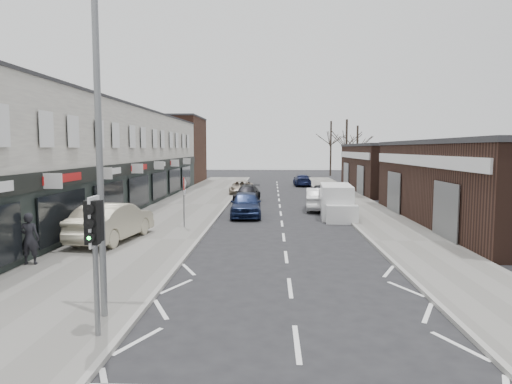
# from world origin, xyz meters

# --- Properties ---
(ground) EXTENTS (160.00, 160.00, 0.00)m
(ground) POSITION_xyz_m (0.00, 0.00, 0.00)
(ground) COLOR black
(ground) RESTS_ON ground
(pavement_left) EXTENTS (5.50, 64.00, 0.12)m
(pavement_left) POSITION_xyz_m (-6.75, 22.00, 0.06)
(pavement_left) COLOR slate
(pavement_left) RESTS_ON ground
(pavement_right) EXTENTS (3.50, 64.00, 0.12)m
(pavement_right) POSITION_xyz_m (5.75, 22.00, 0.06)
(pavement_right) COLOR slate
(pavement_right) RESTS_ON ground
(shop_terrace_left) EXTENTS (8.00, 41.00, 7.10)m
(shop_terrace_left) POSITION_xyz_m (-13.50, 19.50, 3.55)
(shop_terrace_left) COLOR silver
(shop_terrace_left) RESTS_ON ground
(brick_block_far) EXTENTS (8.00, 10.00, 8.00)m
(brick_block_far) POSITION_xyz_m (-13.50, 45.00, 4.00)
(brick_block_far) COLOR #47281E
(brick_block_far) RESTS_ON ground
(right_unit_near) EXTENTS (10.00, 18.00, 4.50)m
(right_unit_near) POSITION_xyz_m (12.50, 14.00, 2.25)
(right_unit_near) COLOR #331E17
(right_unit_near) RESTS_ON ground
(right_unit_far) EXTENTS (10.00, 16.00, 4.50)m
(right_unit_far) POSITION_xyz_m (12.50, 34.00, 2.25)
(right_unit_far) COLOR #331E17
(right_unit_far) RESTS_ON ground
(tree_far_a) EXTENTS (3.60, 3.60, 8.00)m
(tree_far_a) POSITION_xyz_m (9.00, 48.00, 0.00)
(tree_far_a) COLOR #382D26
(tree_far_a) RESTS_ON ground
(tree_far_b) EXTENTS (3.60, 3.60, 7.50)m
(tree_far_b) POSITION_xyz_m (11.50, 54.00, 0.00)
(tree_far_b) COLOR #382D26
(tree_far_b) RESTS_ON ground
(tree_far_c) EXTENTS (3.60, 3.60, 8.50)m
(tree_far_c) POSITION_xyz_m (8.50, 60.00, 0.00)
(tree_far_c) COLOR #382D26
(tree_far_c) RESTS_ON ground
(traffic_light) EXTENTS (0.28, 0.60, 3.10)m
(traffic_light) POSITION_xyz_m (-4.40, -2.02, 2.41)
(traffic_light) COLOR slate
(traffic_light) RESTS_ON pavement_left
(street_lamp) EXTENTS (2.23, 0.22, 8.00)m
(street_lamp) POSITION_xyz_m (-4.53, -0.80, 4.62)
(street_lamp) COLOR slate
(street_lamp) RESTS_ON pavement_left
(warning_sign) EXTENTS (0.12, 0.80, 2.70)m
(warning_sign) POSITION_xyz_m (-5.16, 12.00, 2.20)
(warning_sign) COLOR slate
(warning_sign) RESTS_ON pavement_left
(white_van) EXTENTS (2.14, 5.30, 2.02)m
(white_van) POSITION_xyz_m (3.40, 16.46, 0.95)
(white_van) COLOR white
(white_van) RESTS_ON ground
(sedan_on_pavement) EXTENTS (2.51, 5.42, 1.72)m
(sedan_on_pavement) POSITION_xyz_m (-7.73, 8.37, 0.98)
(sedan_on_pavement) COLOR #B8B093
(sedan_on_pavement) RESTS_ON pavement_left
(pedestrian) EXTENTS (0.72, 0.51, 1.86)m
(pedestrian) POSITION_xyz_m (-9.20, 4.08, 1.05)
(pedestrian) COLOR black
(pedestrian) RESTS_ON pavement_left
(parked_car_left_a) EXTENTS (2.02, 4.69, 1.58)m
(parked_car_left_a) POSITION_xyz_m (-2.20, 16.61, 0.79)
(parked_car_left_a) COLOR #162145
(parked_car_left_a) RESTS_ON ground
(parked_car_left_b) EXTENTS (2.18, 4.55, 1.28)m
(parked_car_left_b) POSITION_xyz_m (-2.57, 24.52, 0.64)
(parked_car_left_b) COLOR black
(parked_car_left_b) RESTS_ON ground
(parked_car_left_c) EXTENTS (2.08, 4.50, 1.25)m
(parked_car_left_c) POSITION_xyz_m (-3.40, 30.45, 0.63)
(parked_car_left_c) COLOR #A39482
(parked_car_left_c) RESTS_ON ground
(parked_car_right_a) EXTENTS (1.94, 4.76, 1.54)m
(parked_car_right_a) POSITION_xyz_m (2.62, 19.86, 0.77)
(parked_car_right_a) COLOR silver
(parked_car_right_a) RESTS_ON ground
(parked_car_right_b) EXTENTS (1.58, 3.84, 1.30)m
(parked_car_right_b) POSITION_xyz_m (3.50, 26.61, 0.65)
(parked_car_right_b) COLOR black
(parked_car_right_b) RESTS_ON ground
(parked_car_right_c) EXTENTS (1.93, 4.51, 1.30)m
(parked_car_right_c) POSITION_xyz_m (2.82, 40.37, 0.65)
(parked_car_right_c) COLOR #141B3F
(parked_car_right_c) RESTS_ON ground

